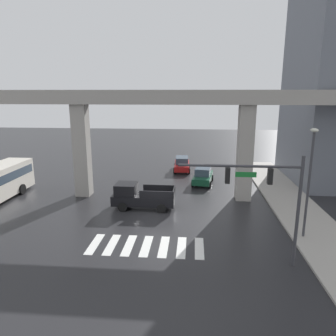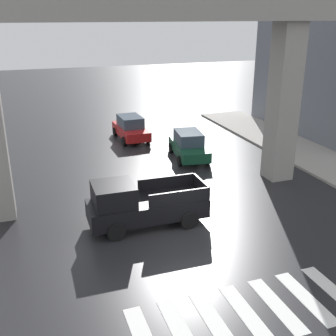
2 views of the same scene
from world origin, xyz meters
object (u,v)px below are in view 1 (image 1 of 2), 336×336
object	(u,v)px
sedan_dark_green	(203,176)
street_lamp_near_corner	(310,171)
pickup_truck	(140,197)
sedan_red	(182,164)
traffic_signal_mast	(267,189)

from	to	relation	value
sedan_dark_green	street_lamp_near_corner	xyz separation A→B (m)	(6.28, -12.33, 3.70)
pickup_truck	sedan_dark_green	size ratio (longest dim) A/B	1.14
sedan_red	street_lamp_near_corner	bearing A→B (deg)	-63.75
pickup_truck	sedan_red	xyz separation A→B (m)	(2.94, 13.03, -0.14)
pickup_truck	sedan_dark_green	xyz separation A→B (m)	(5.35, 7.72, -0.14)
sedan_red	street_lamp_near_corner	distance (m)	20.02
pickup_truck	traffic_signal_mast	distance (m)	12.06
traffic_signal_mast	street_lamp_near_corner	distance (m)	4.88
pickup_truck	street_lamp_near_corner	xyz separation A→B (m)	(11.64, -4.61, 3.57)
pickup_truck	street_lamp_near_corner	size ratio (longest dim) A/B	0.71
sedan_dark_green	street_lamp_near_corner	distance (m)	14.32
traffic_signal_mast	pickup_truck	bearing A→B (deg)	135.46
sedan_red	pickup_truck	bearing A→B (deg)	-102.70
sedan_dark_green	traffic_signal_mast	world-z (taller)	traffic_signal_mast
traffic_signal_mast	street_lamp_near_corner	size ratio (longest dim) A/B	0.90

